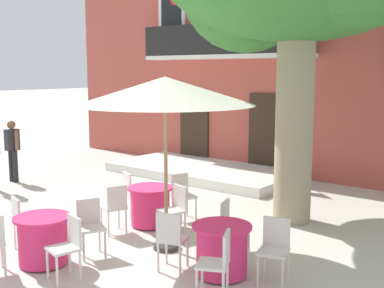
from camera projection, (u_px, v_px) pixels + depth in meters
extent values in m
plane|color=beige|center=(133.00, 209.00, 10.60)|extent=(120.00, 120.00, 0.00)
cube|color=#B24C42|center=(265.00, 46.00, 16.04)|extent=(13.00, 4.00, 7.50)
cube|color=#332319|center=(194.00, 128.00, 15.66)|extent=(1.10, 0.08, 2.30)
cube|color=#332319|center=(266.00, 134.00, 14.05)|extent=(1.10, 0.08, 2.30)
cube|color=silver|center=(172.00, 16.00, 15.69)|extent=(1.10, 0.08, 1.90)
cube|color=black|center=(172.00, 16.00, 15.67)|extent=(0.84, 0.04, 1.60)
cube|color=silver|center=(229.00, 11.00, 14.33)|extent=(1.10, 0.08, 1.90)
cube|color=black|center=(229.00, 11.00, 14.31)|extent=(0.84, 0.04, 1.60)
cube|color=silver|center=(298.00, 5.00, 12.97)|extent=(1.10, 0.08, 1.90)
cube|color=black|center=(298.00, 5.00, 12.95)|extent=(0.84, 0.04, 1.60)
cube|color=silver|center=(223.00, 57.00, 14.31)|extent=(5.60, 0.65, 0.12)
cube|color=black|center=(217.00, 38.00, 14.00)|extent=(5.60, 0.06, 0.90)
cylinder|color=#B2B2B7|center=(187.00, 9.00, 14.71)|extent=(0.04, 0.95, 1.33)
cylinder|color=#B2B2B7|center=(257.00, 2.00, 13.22)|extent=(0.04, 0.95, 1.33)
cylinder|color=#47423D|center=(165.00, 51.00, 15.72)|extent=(0.28, 0.28, 0.30)
ellipsoid|color=#2D7533|center=(165.00, 41.00, 15.67)|extent=(0.36, 0.36, 0.37)
cylinder|color=#995638|center=(203.00, 51.00, 14.77)|extent=(0.32, 0.32, 0.26)
ellipsoid|color=#4C8E38|center=(203.00, 40.00, 14.73)|extent=(0.41, 0.41, 0.37)
cylinder|color=#995638|center=(246.00, 49.00, 13.82)|extent=(0.30, 0.30, 0.29)
ellipsoid|color=#2D7533|center=(246.00, 35.00, 13.77)|extent=(0.39, 0.39, 0.46)
cylinder|color=#995638|center=(296.00, 47.00, 12.87)|extent=(0.27, 0.27, 0.29)
ellipsoid|color=#38843D|center=(296.00, 35.00, 12.83)|extent=(0.35, 0.35, 0.33)
cube|color=silver|center=(202.00, 171.00, 14.03)|extent=(5.30, 2.60, 0.25)
cylinder|color=gray|center=(294.00, 130.00, 9.51)|extent=(0.72, 0.72, 3.61)
cylinder|color=#E52D66|center=(222.00, 251.00, 7.11)|extent=(0.74, 0.74, 0.68)
cylinder|color=#E52D66|center=(222.00, 226.00, 7.06)|extent=(0.86, 0.86, 0.04)
cylinder|color=#2D2823|center=(222.00, 274.00, 7.16)|extent=(0.44, 0.44, 0.03)
cylinder|color=silver|center=(166.00, 250.00, 7.57)|extent=(0.04, 0.04, 0.45)
cylinder|color=silver|center=(187.00, 252.00, 7.47)|extent=(0.04, 0.04, 0.45)
cylinder|color=silver|center=(158.00, 257.00, 7.25)|extent=(0.04, 0.04, 0.45)
cylinder|color=silver|center=(180.00, 260.00, 7.15)|extent=(0.04, 0.04, 0.45)
cube|color=silver|center=(173.00, 239.00, 7.33)|extent=(0.52, 0.52, 0.04)
cube|color=silver|center=(168.00, 228.00, 7.12)|extent=(0.37, 0.17, 0.42)
cylinder|color=silver|center=(197.00, 286.00, 6.28)|extent=(0.04, 0.04, 0.45)
cylinder|color=silver|center=(202.00, 276.00, 6.61)|extent=(0.04, 0.04, 0.45)
cylinder|color=silver|center=(227.00, 278.00, 6.54)|extent=(0.04, 0.04, 0.45)
cube|color=silver|center=(212.00, 264.00, 6.37)|extent=(0.53, 0.53, 0.04)
cube|color=silver|center=(226.00, 248.00, 6.30)|extent=(0.20, 0.36, 0.42)
cylinder|color=silver|center=(282.00, 275.00, 6.63)|extent=(0.04, 0.04, 0.45)
cylinder|color=silver|center=(258.00, 271.00, 6.76)|extent=(0.04, 0.04, 0.45)
cylinder|color=silver|center=(288.00, 266.00, 6.94)|extent=(0.04, 0.04, 0.45)
cylinder|color=silver|center=(264.00, 262.00, 7.07)|extent=(0.04, 0.04, 0.45)
cube|color=silver|center=(273.00, 252.00, 6.81)|extent=(0.50, 0.50, 0.04)
cube|color=silver|center=(277.00, 232.00, 6.94)|extent=(0.38, 0.14, 0.42)
cylinder|color=silver|center=(249.00, 242.00, 7.92)|extent=(0.04, 0.04, 0.45)
cylinder|color=silver|center=(243.00, 249.00, 7.61)|extent=(0.04, 0.04, 0.45)
cylinder|color=silver|center=(228.00, 239.00, 8.04)|extent=(0.04, 0.04, 0.45)
cylinder|color=silver|center=(222.00, 246.00, 7.73)|extent=(0.04, 0.04, 0.45)
cube|color=silver|center=(236.00, 229.00, 7.79)|extent=(0.50, 0.50, 0.04)
cube|color=silver|center=(225.00, 214.00, 7.82)|extent=(0.16, 0.37, 0.42)
cylinder|color=#E52D66|center=(150.00, 207.00, 9.41)|extent=(0.74, 0.74, 0.68)
cylinder|color=#E52D66|center=(150.00, 188.00, 9.36)|extent=(0.86, 0.86, 0.04)
cylinder|color=#2D2823|center=(151.00, 225.00, 9.46)|extent=(0.44, 0.44, 0.03)
cylinder|color=silver|center=(102.00, 219.00, 9.11)|extent=(0.04, 0.04, 0.45)
cylinder|color=silver|center=(119.00, 217.00, 9.28)|extent=(0.04, 0.04, 0.45)
cylinder|color=silver|center=(109.00, 224.00, 8.82)|extent=(0.04, 0.04, 0.45)
cylinder|color=silver|center=(126.00, 221.00, 8.99)|extent=(0.04, 0.04, 0.45)
cube|color=silver|center=(113.00, 207.00, 9.01)|extent=(0.51, 0.51, 0.04)
cube|color=silver|center=(117.00, 197.00, 8.83)|extent=(0.17, 0.37, 0.42)
cylinder|color=silver|center=(169.00, 228.00, 8.59)|extent=(0.04, 0.04, 0.45)
cylinder|color=silver|center=(159.00, 223.00, 8.87)|extent=(0.04, 0.04, 0.45)
cylinder|color=silver|center=(185.00, 225.00, 8.79)|extent=(0.04, 0.04, 0.45)
cylinder|color=silver|center=(175.00, 220.00, 9.06)|extent=(0.04, 0.04, 0.45)
cube|color=silver|center=(172.00, 211.00, 8.79)|extent=(0.49, 0.49, 0.04)
cube|color=silver|center=(180.00, 197.00, 8.86)|extent=(0.38, 0.14, 0.42)
cylinder|color=silver|center=(196.00, 209.00, 9.76)|extent=(0.04, 0.04, 0.45)
cylinder|color=silver|center=(181.00, 212.00, 9.59)|extent=(0.04, 0.04, 0.45)
cylinder|color=silver|center=(187.00, 205.00, 10.05)|extent=(0.04, 0.04, 0.45)
cylinder|color=silver|center=(173.00, 208.00, 9.88)|extent=(0.04, 0.04, 0.45)
cube|color=silver|center=(184.00, 197.00, 9.78)|extent=(0.51, 0.51, 0.04)
cube|color=silver|center=(180.00, 184.00, 9.90)|extent=(0.17, 0.37, 0.42)
cylinder|color=silver|center=(141.00, 202.00, 10.32)|extent=(0.04, 0.04, 0.45)
cylinder|color=silver|center=(147.00, 206.00, 10.02)|extent=(0.04, 0.04, 0.45)
cylinder|color=silver|center=(125.00, 204.00, 10.16)|extent=(0.04, 0.04, 0.45)
cylinder|color=silver|center=(131.00, 208.00, 9.86)|extent=(0.04, 0.04, 0.45)
cube|color=silver|center=(136.00, 193.00, 10.05)|extent=(0.53, 0.53, 0.04)
cube|color=silver|center=(127.00, 183.00, 9.94)|extent=(0.36, 0.19, 0.42)
cylinder|color=#E52D66|center=(43.00, 241.00, 7.52)|extent=(0.74, 0.74, 0.68)
cylinder|color=#E52D66|center=(42.00, 218.00, 7.47)|extent=(0.86, 0.86, 0.04)
cylinder|color=#2D2823|center=(44.00, 263.00, 7.58)|extent=(0.44, 0.44, 0.03)
cylinder|color=silver|center=(105.00, 245.00, 7.79)|extent=(0.04, 0.04, 0.45)
cylinder|color=silver|center=(84.00, 248.00, 7.64)|extent=(0.04, 0.04, 0.45)
cylinder|color=silver|center=(100.00, 238.00, 8.09)|extent=(0.04, 0.04, 0.45)
cylinder|color=silver|center=(79.00, 241.00, 7.95)|extent=(0.04, 0.04, 0.45)
cube|color=silver|center=(91.00, 228.00, 7.83)|extent=(0.53, 0.53, 0.04)
cube|color=silver|center=(88.00, 211.00, 7.96)|extent=(0.20, 0.36, 0.42)
cylinder|color=silver|center=(35.00, 232.00, 8.39)|extent=(0.04, 0.04, 0.45)
cylinder|color=silver|center=(42.00, 238.00, 8.11)|extent=(0.04, 0.04, 0.45)
cylinder|color=silver|center=(15.00, 236.00, 8.19)|extent=(0.04, 0.04, 0.45)
cylinder|color=silver|center=(21.00, 242.00, 7.92)|extent=(0.04, 0.04, 0.45)
cube|color=silver|center=(28.00, 223.00, 8.12)|extent=(0.50, 0.50, 0.04)
cube|color=silver|center=(16.00, 211.00, 7.98)|extent=(0.38, 0.14, 0.42)
cylinder|color=silver|center=(2.00, 253.00, 7.43)|extent=(0.04, 0.04, 0.45)
cylinder|color=silver|center=(5.00, 261.00, 7.13)|extent=(0.04, 0.04, 0.45)
cylinder|color=silver|center=(57.00, 272.00, 6.73)|extent=(0.04, 0.04, 0.45)
cylinder|color=silver|center=(47.00, 264.00, 6.99)|extent=(0.04, 0.04, 0.45)
cylinder|color=silver|center=(80.00, 266.00, 6.93)|extent=(0.04, 0.04, 0.45)
cylinder|color=silver|center=(70.00, 259.00, 7.20)|extent=(0.04, 0.04, 0.45)
cube|color=silver|center=(63.00, 249.00, 6.93)|extent=(0.48, 0.48, 0.04)
cube|color=silver|center=(75.00, 230.00, 7.00)|extent=(0.38, 0.13, 0.42)
cylinder|color=#997A56|center=(166.00, 174.00, 8.06)|extent=(0.06, 0.06, 2.55)
cylinder|color=#333333|center=(166.00, 246.00, 8.24)|extent=(0.44, 0.44, 0.08)
cone|color=silver|center=(165.00, 91.00, 7.86)|extent=(2.90, 2.90, 0.45)
cylinder|color=#232328|center=(12.00, 166.00, 13.22)|extent=(0.14, 0.14, 0.85)
cylinder|color=#232328|center=(15.00, 166.00, 13.11)|extent=(0.14, 0.14, 0.85)
cube|color=#2D2D33|center=(12.00, 140.00, 13.06)|extent=(0.25, 0.36, 0.56)
sphere|color=brown|center=(11.00, 125.00, 13.00)|extent=(0.22, 0.22, 0.22)
cylinder|color=brown|center=(7.00, 139.00, 13.19)|extent=(0.09, 0.09, 0.52)
cylinder|color=brown|center=(17.00, 140.00, 12.92)|extent=(0.09, 0.09, 0.52)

